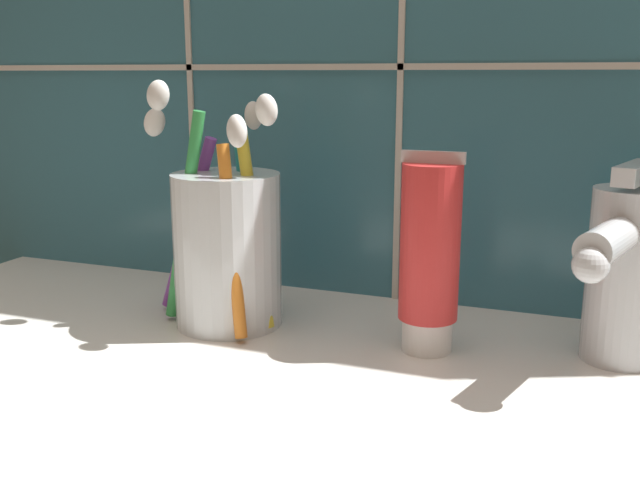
{
  "coord_description": "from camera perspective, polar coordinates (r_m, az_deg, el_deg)",
  "views": [
    {
      "loc": [
        16.32,
        -39.69,
        20.61
      ],
      "look_at": [
        0.4,
        2.45,
        10.04
      ],
      "focal_mm": 40.0,
      "sensor_mm": 36.0,
      "label": 1
    }
  ],
  "objects": [
    {
      "name": "toothbrush_cup",
      "position": [
        0.54,
        -7.48,
        -0.35
      ],
      "size": [
        12.59,
        9.99,
        18.3
      ],
      "color": "silver",
      "rests_on": "sink_counter"
    },
    {
      "name": "toothpaste_tube",
      "position": [
        0.48,
        8.77,
        -1.16
      ],
      "size": [
        4.22,
        4.02,
        13.7
      ],
      "color": "white",
      "rests_on": "sink_counter"
    },
    {
      "name": "sink_counter",
      "position": [
        0.47,
        -1.53,
        -11.36
      ],
      "size": [
        76.17,
        34.03,
        2.0
      ],
      "primitive_type": "cube",
      "color": "silver",
      "rests_on": "ground"
    },
    {
      "name": "sink_faucet",
      "position": [
        0.5,
        23.11,
        -2.13
      ],
      "size": [
        5.8,
        11.82,
        13.12
      ],
      "rotation": [
        0.0,
        0.0,
        -1.86
      ],
      "color": "silver",
      "rests_on": "sink_counter"
    }
  ]
}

